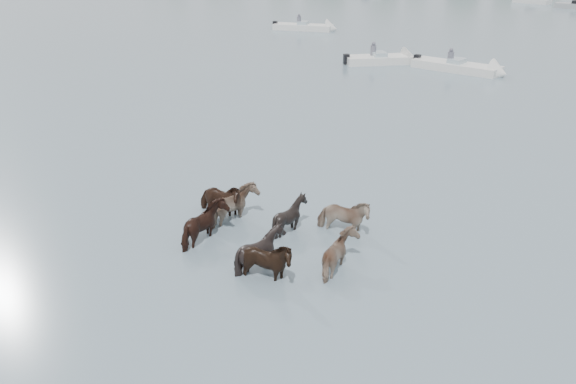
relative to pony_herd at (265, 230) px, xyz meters
The scene contains 5 objects.
ground 0.94m from the pony_herd, 169.57° to the right, with size 400.00×400.00×0.00m, color #495C6A.
pony_herd is the anchor object (origin of this frame).
motorboat_a 25.05m from the pony_herd, 104.15° to the left, with size 4.63×4.22×1.92m.
motorboat_b 24.05m from the pony_herd, 92.47° to the left, with size 5.96×2.48×1.92m.
motorboat_f 38.15m from the pony_herd, 116.59° to the left, with size 5.70×2.91×1.92m.
Camera 1 is at (8.47, -11.57, 7.55)m, focal length 37.07 mm.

